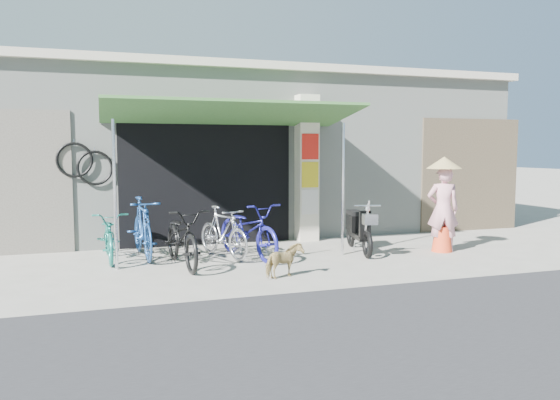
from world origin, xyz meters
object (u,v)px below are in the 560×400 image
object	(u,v)px
bike_black	(182,237)
bike_blue	(143,228)
bike_silver	(223,232)
moped	(358,229)
nun	(443,205)
bike_navy	(248,230)
bike_teal	(109,236)
street_dog	(284,261)

from	to	relation	value
bike_black	bike_blue	bearing A→B (deg)	114.12
bike_blue	bike_silver	bearing A→B (deg)	-23.74
moped	nun	size ratio (longest dim) A/B	0.93
bike_black	bike_silver	bearing A→B (deg)	26.47
moped	bike_navy	bearing A→B (deg)	-170.76
bike_blue	bike_black	size ratio (longest dim) A/B	0.96
bike_blue	moped	world-z (taller)	bike_blue
bike_teal	bike_navy	distance (m)	2.37
bike_teal	moped	world-z (taller)	moped
bike_navy	bike_blue	bearing A→B (deg)	144.95
nun	moped	bearing A→B (deg)	5.31
bike_silver	nun	xyz separation A→B (m)	(4.00, -0.68, 0.42)
nun	bike_silver	bearing A→B (deg)	12.93
bike_silver	moped	world-z (taller)	moped
nun	bike_black	bearing A→B (deg)	20.39
bike_black	bike_navy	size ratio (longest dim) A/B	0.98
bike_blue	bike_silver	distance (m)	1.41
moped	nun	world-z (taller)	nun
bike_navy	nun	xyz separation A→B (m)	(3.57, -0.55, 0.38)
bike_navy	bike_black	bearing A→B (deg)	-179.62
bike_black	bike_silver	distance (m)	0.92
bike_teal	street_dog	size ratio (longest dim) A/B	2.72
bike_black	nun	size ratio (longest dim) A/B	1.04
bike_blue	street_dog	distance (m)	2.90
bike_blue	bike_silver	world-z (taller)	bike_blue
bike_silver	moped	distance (m)	2.51
bike_navy	moped	world-z (taller)	bike_navy
bike_blue	nun	xyz separation A→B (m)	(5.33, -1.13, 0.34)
moped	bike_teal	bearing A→B (deg)	-176.04
bike_teal	nun	xyz separation A→B (m)	(5.88, -1.05, 0.44)
bike_blue	bike_black	bearing A→B (deg)	-64.63
moped	street_dog	bearing A→B (deg)	-130.47
bike_teal	nun	bearing A→B (deg)	-12.41
bike_teal	street_dog	xyz separation A→B (m)	(2.42, -2.12, -0.17)
bike_teal	bike_blue	size ratio (longest dim) A/B	0.92
bike_silver	bike_blue	bearing A→B (deg)	141.10
street_dog	moped	size ratio (longest dim) A/B	0.37
street_dog	nun	world-z (taller)	nun
bike_blue	bike_navy	world-z (taller)	bike_blue
bike_black	moped	distance (m)	3.29
bike_black	moped	xyz separation A→B (m)	(3.28, 0.28, -0.06)
bike_teal	bike_black	size ratio (longest dim) A/B	0.89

